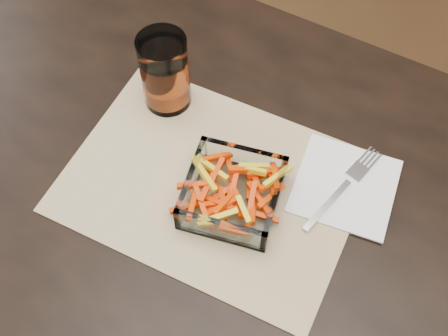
{
  "coord_description": "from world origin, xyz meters",
  "views": [
    {
      "loc": [
        0.09,
        -0.33,
        1.52
      ],
      "look_at": [
        -0.13,
        0.06,
        0.78
      ],
      "focal_mm": 45.0,
      "sensor_mm": 36.0,
      "label": 1
    }
  ],
  "objects_px": {
    "tumbler": "(165,74)",
    "fork": "(345,186)",
    "glass_bowl": "(233,194)",
    "dining_table": "(274,268)"
  },
  "relations": [
    {
      "from": "tumbler",
      "to": "fork",
      "type": "xyz_separation_m",
      "value": [
        0.34,
        -0.02,
        -0.06
      ]
    },
    {
      "from": "glass_bowl",
      "to": "tumbler",
      "type": "height_order",
      "value": "tumbler"
    },
    {
      "from": "dining_table",
      "to": "tumbler",
      "type": "bearing_deg",
      "value": 151.85
    },
    {
      "from": "dining_table",
      "to": "tumbler",
      "type": "xyz_separation_m",
      "value": [
        -0.29,
        0.15,
        0.16
      ]
    },
    {
      "from": "glass_bowl",
      "to": "tumbler",
      "type": "xyz_separation_m",
      "value": [
        -0.19,
        0.12,
        0.04
      ]
    },
    {
      "from": "tumbler",
      "to": "fork",
      "type": "relative_size",
      "value": 0.75
    },
    {
      "from": "dining_table",
      "to": "fork",
      "type": "bearing_deg",
      "value": 71.81
    },
    {
      "from": "dining_table",
      "to": "tumbler",
      "type": "distance_m",
      "value": 0.36
    },
    {
      "from": "dining_table",
      "to": "fork",
      "type": "distance_m",
      "value": 0.18
    },
    {
      "from": "tumbler",
      "to": "glass_bowl",
      "type": "bearing_deg",
      "value": -32.31
    }
  ]
}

